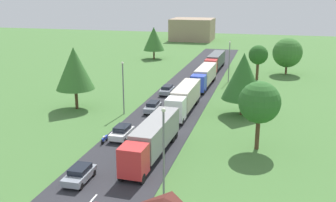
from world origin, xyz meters
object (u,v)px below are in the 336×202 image
at_px(car_lead, 80,174).
at_px(car_second, 122,132).
at_px(lamppost_lead, 164,149).
at_px(tree_oak, 259,103).
at_px(tree_maple, 154,39).
at_px(car_third, 153,107).
at_px(lamppost_third, 229,59).
at_px(truck_third, 204,76).
at_px(tree_pine, 243,76).
at_px(tree_ash, 258,55).
at_px(truck_lead, 152,138).
at_px(tree_birch, 287,53).
at_px(tree_elm, 74,68).
at_px(truck_fourth, 215,61).
at_px(motorcycle_courier, 105,139).
at_px(lamppost_second, 123,85).
at_px(truck_second, 184,98).
at_px(car_fourth, 167,90).
at_px(distant_building, 192,29).

relative_size(car_lead, car_second, 1.02).
xyz_separation_m(car_lead, lamppost_lead, (8.45, -0.86, 3.76)).
bearing_deg(car_lead, tree_oak, 37.92).
relative_size(car_lead, tree_maple, 0.49).
relative_size(car_third, tree_maple, 0.51).
height_order(car_second, tree_oak, tree_oak).
relative_size(car_third, lamppost_third, 0.53).
distance_m(truck_third, lamppost_third, 6.85).
relative_size(tree_pine, tree_ash, 1.30).
relative_size(truck_lead, tree_birch, 1.75).
xyz_separation_m(tree_oak, tree_elm, (-27.24, 9.26, 0.75)).
height_order(car_second, tree_birch, tree_birch).
xyz_separation_m(tree_oak, tree_birch, (4.50, 43.83, -0.88)).
bearing_deg(truck_fourth, tree_oak, -76.21).
bearing_deg(car_third, motorcycle_courier, -98.84).
xyz_separation_m(lamppost_second, tree_oak, (19.32, -8.55, 1.17)).
relative_size(truck_second, lamppost_second, 1.70).
xyz_separation_m(car_lead, lamppost_third, (9.16, 45.43, 3.67)).
bearing_deg(tree_elm, lamppost_second, -5.12).
bearing_deg(tree_ash, tree_pine, -93.02).
height_order(lamppost_lead, lamppost_second, lamppost_lead).
xyz_separation_m(car_third, tree_oak, (15.47, -10.38, 4.66)).
relative_size(motorcycle_courier, lamppost_third, 0.24).
bearing_deg(truck_fourth, car_fourth, -102.17).
bearing_deg(truck_second, car_second, -112.09).
distance_m(truck_second, lamppost_third, 22.09).
xyz_separation_m(lamppost_lead, tree_oak, (7.42, 13.23, 0.92)).
relative_size(car_second, tree_ash, 0.57).
bearing_deg(tree_elm, motorcycle_courier, -50.92).
distance_m(truck_lead, tree_ash, 43.02).
bearing_deg(tree_birch, truck_lead, -107.51).
bearing_deg(car_lead, tree_birch, 70.07).
relative_size(car_lead, tree_ash, 0.59).
bearing_deg(truck_lead, motorcycle_courier, 161.02).
relative_size(truck_lead, car_fourth, 3.31).
bearing_deg(lamppost_third, lamppost_lead, -90.87).
bearing_deg(lamppost_third, truck_fourth, 110.28).
xyz_separation_m(car_lead, tree_ash, (14.52, 49.22, 4.14)).
distance_m(car_fourth, distant_building, 76.91).
bearing_deg(motorcycle_courier, distant_building, 95.10).
bearing_deg(lamppost_third, car_fourth, -126.82).
xyz_separation_m(tree_pine, tree_ash, (1.29, 24.45, -0.77)).
xyz_separation_m(motorcycle_courier, tree_elm, (-9.73, 11.98, 5.71)).
xyz_separation_m(truck_fourth, lamppost_lead, (3.46, -57.57, 2.48)).
bearing_deg(car_fourth, tree_pine, -31.76).
xyz_separation_m(tree_oak, distant_building, (-26.40, 96.82, -1.68)).
bearing_deg(truck_lead, lamppost_lead, -67.09).
xyz_separation_m(car_third, tree_ash, (14.12, 26.47, 4.11)).
relative_size(truck_second, car_second, 3.29).
distance_m(truck_fourth, tree_maple, 21.02).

